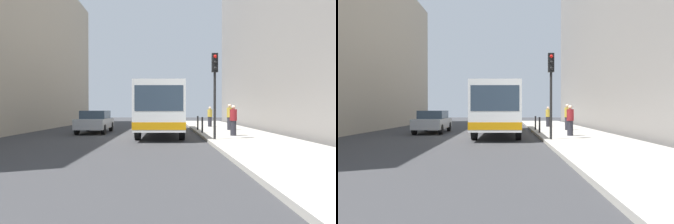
% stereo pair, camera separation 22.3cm
% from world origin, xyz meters
% --- Properties ---
extents(ground_plane, '(80.00, 80.00, 0.00)m').
position_xyz_m(ground_plane, '(0.00, 0.00, 0.00)').
color(ground_plane, '#38383A').
extents(sidewalk, '(4.40, 40.00, 0.15)m').
position_xyz_m(sidewalk, '(5.40, 0.00, 0.07)').
color(sidewalk, '#ADA89E').
rests_on(sidewalk, ground).
extents(building_right, '(7.00, 32.00, 17.11)m').
position_xyz_m(building_right, '(11.50, 4.00, 8.55)').
color(building_right, gray).
rests_on(building_right, ground).
extents(bus, '(2.65, 11.05, 3.00)m').
position_xyz_m(bus, '(0.96, 2.39, 1.73)').
color(bus, white).
rests_on(bus, ground).
extents(car_beside_bus, '(1.91, 4.42, 1.48)m').
position_xyz_m(car_beside_bus, '(-3.48, 3.25, 0.78)').
color(car_beside_bus, '#A5A8AD').
rests_on(car_beside_bus, ground).
extents(car_behind_bus, '(1.99, 4.46, 1.48)m').
position_xyz_m(car_behind_bus, '(1.13, 12.46, 0.78)').
color(car_behind_bus, silver).
rests_on(car_behind_bus, ground).
extents(traffic_light, '(0.28, 0.33, 4.10)m').
position_xyz_m(traffic_light, '(3.55, -2.78, 3.01)').
color(traffic_light, black).
rests_on(traffic_light, sidewalk).
extents(bollard_near, '(0.11, 0.11, 0.95)m').
position_xyz_m(bollard_near, '(3.45, 1.37, 0.62)').
color(bollard_near, black).
rests_on(bollard_near, sidewalk).
extents(bollard_mid, '(0.11, 0.11, 0.95)m').
position_xyz_m(bollard_mid, '(3.45, 4.03, 0.62)').
color(bollard_mid, black).
rests_on(bollard_mid, sidewalk).
extents(pedestrian_near_signal, '(0.38, 0.38, 1.65)m').
position_xyz_m(pedestrian_near_signal, '(4.88, -0.76, 0.97)').
color(pedestrian_near_signal, '#26262D').
rests_on(pedestrian_near_signal, sidewalk).
extents(pedestrian_mid_sidewalk, '(0.38, 0.38, 1.78)m').
position_xyz_m(pedestrian_mid_sidewalk, '(5.61, 3.82, 1.04)').
color(pedestrian_mid_sidewalk, '#26262D').
rests_on(pedestrian_mid_sidewalk, sidewalk).
extents(pedestrian_far_sidewalk, '(0.38, 0.38, 1.63)m').
position_xyz_m(pedestrian_far_sidewalk, '(4.82, 7.78, 0.96)').
color(pedestrian_far_sidewalk, '#26262D').
rests_on(pedestrian_far_sidewalk, sidewalk).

